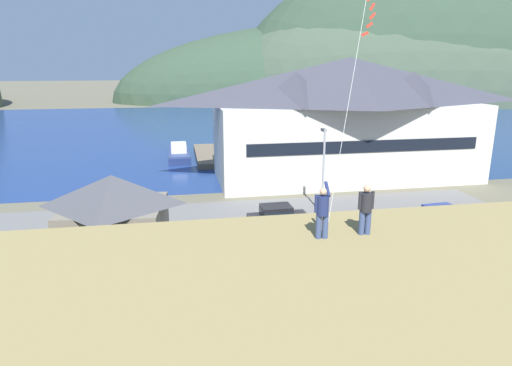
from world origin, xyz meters
TOP-DOWN VIEW (x-y plane):
  - ground_plane at (0.00, 0.00)m, footprint 600.00×600.00m
  - parking_lot_pad at (0.00, 5.00)m, footprint 40.00×20.00m
  - bay_water at (0.00, 60.00)m, footprint 360.00×84.00m
  - far_hill_east_peak at (49.82, 120.65)m, footprint 149.08×55.35m
  - far_hill_center_saddle at (79.51, 112.66)m, footprint 145.72×62.92m
  - far_hill_far_shoulder at (80.58, 117.09)m, footprint 140.22×69.76m
  - harbor_lodge at (11.33, 21.23)m, footprint 27.75×11.09m
  - storage_shed_near_lot at (-9.28, 3.88)m, footprint 6.46×6.07m
  - wharf_dock at (-1.85, 33.68)m, footprint 3.20×12.83m
  - moored_boat_wharfside at (-5.51, 33.51)m, footprint 2.71×8.14m
  - parked_car_mid_row_center at (12.28, 5.49)m, footprint 4.35×2.37m
  - parked_car_back_row_right at (4.83, 0.65)m, footprint 4.33×2.32m
  - parked_car_front_row_end at (1.16, 7.66)m, footprint 4.25×2.16m
  - parked_car_front_row_red at (-3.02, 0.17)m, footprint 4.27×2.20m
  - parked_car_front_row_silver at (9.97, 0.51)m, footprint 4.31×2.27m
  - parking_light_pole at (5.38, 10.56)m, footprint 0.24×0.78m
  - person_kite_flyer at (-0.92, -8.02)m, footprint 0.55×0.65m
  - person_companion at (0.63, -7.94)m, footprint 0.55×0.40m

SIDE VIEW (x-z plane):
  - ground_plane at x=0.00m, z-range 0.00..0.00m
  - far_hill_east_peak at x=49.82m, z-range -24.02..24.02m
  - far_hill_center_saddle at x=79.51m, z-range -35.10..35.10m
  - far_hill_far_shoulder at x=80.58m, z-range -45.67..45.67m
  - bay_water at x=0.00m, z-range 0.00..0.03m
  - parking_lot_pad at x=0.00m, z-range 0.00..0.10m
  - wharf_dock at x=-1.85m, z-range 0.00..0.70m
  - moored_boat_wharfside at x=-5.51m, z-range -0.36..1.80m
  - parked_car_mid_row_center at x=12.28m, z-range 0.15..1.97m
  - parked_car_back_row_right at x=4.83m, z-range 0.15..1.97m
  - parked_car_front_row_end at x=1.16m, z-range 0.15..1.97m
  - parked_car_front_row_red at x=-3.02m, z-range 0.15..1.97m
  - parked_car_front_row_silver at x=9.97m, z-range 0.15..1.97m
  - storage_shed_near_lot at x=-9.28m, z-range 0.10..5.62m
  - parking_light_pole at x=5.38m, z-range 0.63..7.31m
  - harbor_lodge at x=11.33m, z-range 0.38..12.49m
  - person_companion at x=0.63m, z-range 6.00..7.74m
  - person_kite_flyer at x=-0.92m, z-range 5.96..7.81m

